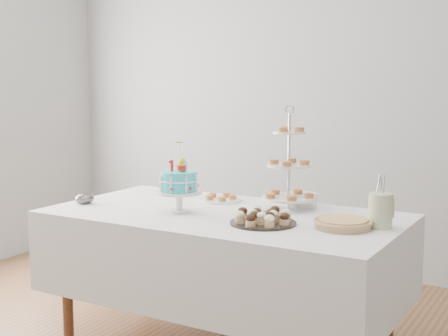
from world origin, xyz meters
The scene contains 11 objects.
walls centered at (0.00, 0.00, 1.35)m, with size 5.04×4.04×2.70m.
table centered at (0.00, 0.30, 0.54)m, with size 1.92×1.02×0.77m.
birthday_cake centered at (-0.22, 0.19, 0.87)m, with size 0.25×0.25×0.39m.
cupcake_tray centered at (0.31, 0.16, 0.81)m, with size 0.33×0.33×0.08m.
pie centered at (0.69, 0.27, 0.80)m, with size 0.29×0.29×0.05m.
tiered_stand centered at (0.26, 0.57, 1.01)m, with size 0.30×0.30×0.59m.
plate_stack centered at (0.28, 0.70, 0.81)m, with size 0.19×0.19×0.07m.
pastry_plate centered at (-0.19, 0.59, 0.79)m, with size 0.25×0.25×0.04m.
jam_bowl_a centered at (-0.84, 0.11, 0.80)m, with size 0.10×0.10×0.06m.
jam_bowl_b centered at (-0.84, 0.12, 0.80)m, with size 0.11×0.11×0.06m.
utensil_pitcher centered at (0.84, 0.37, 0.86)m, with size 0.12×0.12×0.26m.
Camera 1 is at (1.68, -2.58, 1.47)m, focal length 50.00 mm.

